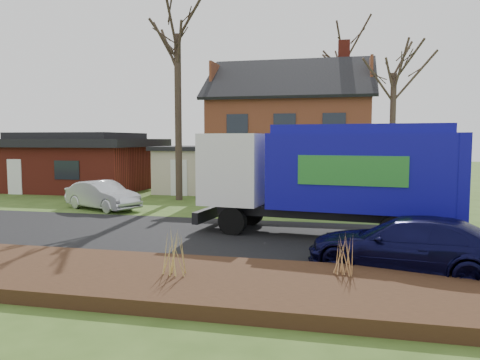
# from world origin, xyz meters

# --- Properties ---
(ground) EXTENTS (120.00, 120.00, 0.00)m
(ground) POSITION_xyz_m (0.00, 0.00, 0.00)
(ground) COLOR #364F1A
(ground) RESTS_ON ground
(road) EXTENTS (80.00, 7.00, 0.02)m
(road) POSITION_xyz_m (0.00, 0.00, 0.01)
(road) COLOR black
(road) RESTS_ON ground
(mulch_verge) EXTENTS (80.00, 3.50, 0.30)m
(mulch_verge) POSITION_xyz_m (0.00, -5.30, 0.15)
(mulch_verge) COLOR black
(mulch_verge) RESTS_ON ground
(main_house) EXTENTS (12.95, 8.95, 9.26)m
(main_house) POSITION_xyz_m (1.49, 13.91, 4.03)
(main_house) COLOR beige
(main_house) RESTS_ON ground
(ranch_house) EXTENTS (9.80, 8.20, 3.70)m
(ranch_house) POSITION_xyz_m (-12.00, 13.00, 1.81)
(ranch_house) COLOR maroon
(ranch_house) RESTS_ON ground
(garbage_truck) EXTENTS (8.96, 3.40, 3.75)m
(garbage_truck) POSITION_xyz_m (4.79, 1.10, 2.16)
(garbage_truck) COLOR black
(garbage_truck) RESTS_ON ground
(silver_sedan) EXTENTS (4.27, 2.94, 1.33)m
(silver_sedan) POSITION_xyz_m (-5.82, 4.88, 0.67)
(silver_sedan) COLOR #B6B9BE
(silver_sedan) RESTS_ON ground
(navy_wagon) EXTENTS (5.19, 3.14, 1.41)m
(navy_wagon) POSITION_xyz_m (6.76, -3.03, 0.70)
(navy_wagon) COLOR black
(navy_wagon) RESTS_ON ground
(tree_front_west) EXTENTS (4.11, 4.11, 12.22)m
(tree_front_west) POSITION_xyz_m (-3.53, 8.93, 10.07)
(tree_front_west) COLOR #3A2C22
(tree_front_west) RESTS_ON ground
(tree_front_east) EXTENTS (3.42, 3.42, 9.51)m
(tree_front_east) POSITION_xyz_m (7.56, 10.60, 7.73)
(tree_front_east) COLOR #443429
(tree_front_east) RESTS_ON ground
(tree_back) EXTENTS (3.98, 3.98, 12.61)m
(tree_back) POSITION_xyz_m (5.01, 20.73, 10.51)
(tree_back) COLOR #382921
(tree_back) RESTS_ON ground
(grass_clump_mid) EXTENTS (0.36, 0.30, 1.01)m
(grass_clump_mid) POSITION_xyz_m (1.63, -5.40, 0.80)
(grass_clump_mid) COLOR tan
(grass_clump_mid) RESTS_ON mulch_verge
(grass_clump_east) EXTENTS (0.34, 0.28, 0.86)m
(grass_clump_east) POSITION_xyz_m (5.20, -4.51, 0.73)
(grass_clump_east) COLOR #B2804E
(grass_clump_east) RESTS_ON mulch_verge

